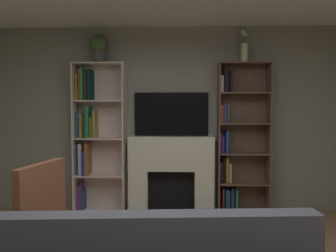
# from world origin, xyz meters

# --- Properties ---
(wall_back_accent) EXTENTS (5.46, 0.06, 2.70)m
(wall_back_accent) POSITION_xyz_m (0.00, 2.65, 1.35)
(wall_back_accent) COLOR gray
(wall_back_accent) RESTS_ON ground_plane
(fireplace) EXTENTS (1.33, 0.54, 1.10)m
(fireplace) POSITION_xyz_m (0.00, 2.50, 0.59)
(fireplace) COLOR white
(fireplace) RESTS_ON ground_plane
(tv) EXTENTS (1.08, 0.06, 0.63)m
(tv) POSITION_xyz_m (0.00, 2.59, 1.43)
(tv) COLOR black
(tv) RESTS_ON fireplace
(bookshelf_left) EXTENTS (0.73, 0.31, 2.15)m
(bookshelf_left) POSITION_xyz_m (-1.13, 2.51, 1.13)
(bookshelf_left) COLOR silver
(bookshelf_left) RESTS_ON ground_plane
(bookshelf_right) EXTENTS (0.73, 0.29, 2.15)m
(bookshelf_right) POSITION_xyz_m (0.95, 2.52, 1.03)
(bookshelf_right) COLOR brown
(bookshelf_right) RESTS_ON ground_plane
(potted_plant) EXTENTS (0.26, 0.26, 0.40)m
(potted_plant) POSITION_xyz_m (-1.03, 2.47, 2.38)
(potted_plant) COLOR #504B4D
(potted_plant) RESTS_ON bookshelf_left
(vase_with_flowers) EXTENTS (0.11, 0.11, 0.46)m
(vase_with_flowers) POSITION_xyz_m (1.03, 2.47, 2.32)
(vase_with_flowers) COLOR beige
(vase_with_flowers) RESTS_ON bookshelf_right
(armchair) EXTENTS (0.70, 0.69, 1.09)m
(armchair) POSITION_xyz_m (-1.11, 0.21, 0.55)
(armchair) COLOR brown
(armchair) RESTS_ON ground_plane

